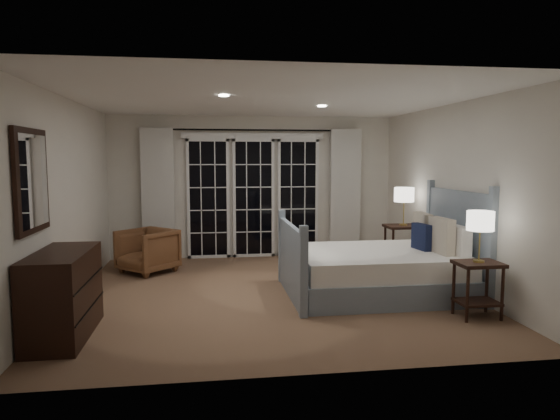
{
  "coord_description": "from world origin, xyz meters",
  "views": [
    {
      "loc": [
        -0.79,
        -6.34,
        1.77
      ],
      "look_at": [
        0.18,
        0.44,
        1.05
      ],
      "focal_mm": 32.0,
      "sensor_mm": 36.0,
      "label": 1
    }
  ],
  "objects": [
    {
      "name": "wall_right",
      "position": [
        2.5,
        0.0,
        1.25
      ],
      "size": [
        0.02,
        5.0,
        2.5
      ],
      "primitive_type": "cube",
      "color": "silver",
      "rests_on": "floor"
    },
    {
      "name": "bed",
      "position": [
        1.41,
        -0.21,
        0.34
      ],
      "size": [
        2.29,
        1.65,
        1.34
      ],
      "color": "gray",
      "rests_on": "floor"
    },
    {
      "name": "nightstand_left",
      "position": [
        2.15,
        -1.31,
        0.41
      ],
      "size": [
        0.48,
        0.38,
        0.63
      ],
      "color": "black",
      "rests_on": "floor"
    },
    {
      "name": "armchair",
      "position": [
        -1.74,
        1.45,
        0.34
      ],
      "size": [
        1.04,
        1.04,
        0.68
      ],
      "primitive_type": "imported",
      "rotation": [
        0.0,
        0.0,
        -0.77
      ],
      "color": "brown",
      "rests_on": "floor"
    },
    {
      "name": "ceiling",
      "position": [
        0.0,
        0.0,
        2.5
      ],
      "size": [
        5.0,
        5.0,
        0.0
      ],
      "primitive_type": "plane",
      "rotation": [
        3.14,
        0.0,
        0.0
      ],
      "color": "white",
      "rests_on": "wall_back"
    },
    {
      "name": "curtain_rod",
      "position": [
        0.0,
        2.4,
        2.25
      ],
      "size": [
        3.5,
        0.03,
        0.03
      ],
      "primitive_type": "cylinder",
      "rotation": [
        0.0,
        1.57,
        0.0
      ],
      "color": "black",
      "rests_on": "wall_back"
    },
    {
      "name": "downlight_b",
      "position": [
        -0.6,
        -0.4,
        2.49
      ],
      "size": [
        0.12,
        0.12,
        0.01
      ],
      "primitive_type": "cylinder",
      "color": "white",
      "rests_on": "ceiling"
    },
    {
      "name": "downlight_a",
      "position": [
        0.8,
        0.6,
        2.49
      ],
      "size": [
        0.12,
        0.12,
        0.01
      ],
      "primitive_type": "cylinder",
      "color": "white",
      "rests_on": "ceiling"
    },
    {
      "name": "lamp_left",
      "position": [
        2.15,
        -1.31,
        1.08
      ],
      "size": [
        0.29,
        0.29,
        0.56
      ],
      "color": "tan",
      "rests_on": "nightstand_left"
    },
    {
      "name": "floor",
      "position": [
        0.0,
        0.0,
        0.0
      ],
      "size": [
        5.0,
        5.0,
        0.0
      ],
      "primitive_type": "plane",
      "color": "brown",
      "rests_on": "ground"
    },
    {
      "name": "curtain_left",
      "position": [
        -1.65,
        2.38,
        1.15
      ],
      "size": [
        0.55,
        0.1,
        2.25
      ],
      "primitive_type": "cube",
      "color": "silver",
      "rests_on": "curtain_rod"
    },
    {
      "name": "curtain_right",
      "position": [
        1.65,
        2.38,
        1.15
      ],
      "size": [
        0.55,
        0.1,
        2.25
      ],
      "primitive_type": "cube",
      "color": "silver",
      "rests_on": "curtain_rod"
    },
    {
      "name": "wall_left",
      "position": [
        -2.5,
        0.0,
        1.25
      ],
      "size": [
        0.02,
        5.0,
        2.5
      ],
      "primitive_type": "cube",
      "color": "silver",
      "rests_on": "floor"
    },
    {
      "name": "lamp_right",
      "position": [
        2.24,
        1.08,
        1.19
      ],
      "size": [
        0.31,
        0.31,
        0.6
      ],
      "color": "tan",
      "rests_on": "nightstand_right"
    },
    {
      "name": "dresser",
      "position": [
        -2.23,
        -1.29,
        0.43
      ],
      "size": [
        0.51,
        1.2,
        0.85
      ],
      "color": "black",
      "rests_on": "floor"
    },
    {
      "name": "wall_back",
      "position": [
        0.0,
        2.5,
        1.25
      ],
      "size": [
        5.0,
        0.02,
        2.5
      ],
      "primitive_type": "cube",
      "color": "silver",
      "rests_on": "floor"
    },
    {
      "name": "mirror",
      "position": [
        -2.47,
        -1.29,
        1.55
      ],
      "size": [
        0.05,
        0.85,
        1.0
      ],
      "color": "black",
      "rests_on": "wall_left"
    },
    {
      "name": "nightstand_right",
      "position": [
        2.24,
        1.08,
        0.47
      ],
      "size": [
        0.55,
        0.44,
        0.71
      ],
      "color": "black",
      "rests_on": "floor"
    },
    {
      "name": "wall_front",
      "position": [
        0.0,
        -2.5,
        1.25
      ],
      "size": [
        5.0,
        0.02,
        2.5
      ],
      "primitive_type": "cube",
      "color": "silver",
      "rests_on": "floor"
    },
    {
      "name": "french_doors",
      "position": [
        0.0,
        2.46,
        1.09
      ],
      "size": [
        2.5,
        0.04,
        2.2
      ],
      "color": "black",
      "rests_on": "wall_back"
    }
  ]
}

